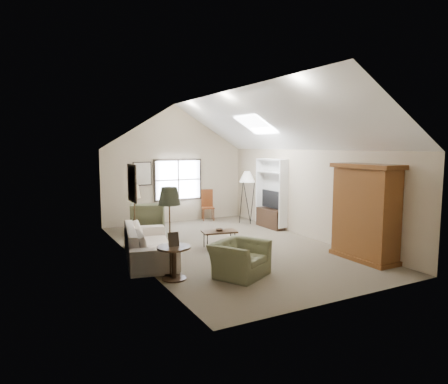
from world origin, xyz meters
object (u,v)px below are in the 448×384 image
armoire (365,212)px  side_chair (208,205)px  armchair_far (148,217)px  side_table (174,263)px  coffee_table (219,239)px  sofa (149,243)px  armchair_near (240,259)px

armoire → side_chair: (-1.07, 6.10, -0.56)m
armoire → armchair_far: 6.32m
side_chair → side_table: bearing=-105.5°
armoire → coffee_table: 3.62m
sofa → side_table: 1.60m
armoire → coffee_table: (-2.48, 2.49, -0.88)m
armchair_near → side_chair: size_ratio=0.99×
armchair_near → armchair_far: 4.88m
armoire → armchair_far: (-3.53, 5.19, -0.64)m
sofa → armoire: bearing=-106.4°
armchair_near → coffee_table: (0.65, 2.16, -0.13)m
armchair_near → side_chair: (2.05, 5.76, 0.19)m
side_table → sofa: bearing=90.0°
sofa → side_chair: side_chair is taller
armchair_near → side_table: bearing=132.9°
armchair_far → coffee_table: size_ratio=1.18×
sofa → side_chair: size_ratio=2.46×
sofa → side_chair: bearing=-29.6°
sofa → coffee_table: bearing=-73.9°
armchair_far → coffee_table: 2.91m
sofa → side_chair: (3.31, 3.75, 0.15)m
coffee_table → side_table: side_table is taller
armoire → side_table: (-4.38, 0.75, -0.77)m
sofa → armchair_far: armchair_far is taller
armchair_near → coffee_table: 2.26m
coffee_table → side_chair: size_ratio=0.81×
side_chair → armchair_far: bearing=-143.6°
armoire → armchair_near: 3.23m
armoire → side_chair: size_ratio=2.05×
armoire → armchair_far: bearing=124.2°
coffee_table → side_chair: (1.40, 3.61, 0.32)m
side_table → side_chair: bearing=58.3°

